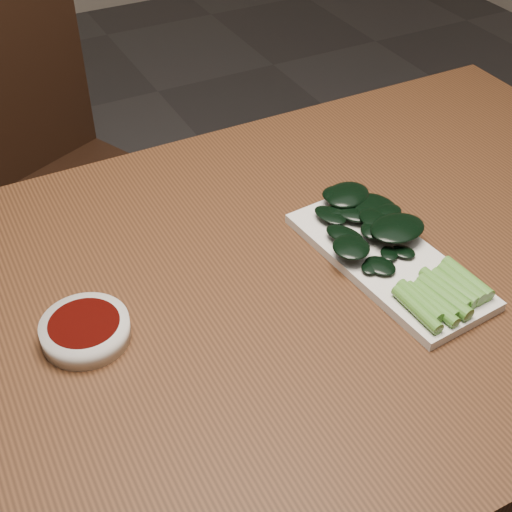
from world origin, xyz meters
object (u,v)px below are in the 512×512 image
object	(u,v)px
table	(268,320)
gai_lan	(388,239)
serving_plate	(387,260)
sauce_bowl	(85,330)
chair_far	(54,181)

from	to	relation	value
table	gai_lan	bearing A→B (deg)	-6.96
gai_lan	serving_plate	bearing A→B (deg)	-121.54
sauce_bowl	gai_lan	xyz separation A→B (m)	(0.43, -0.04, 0.01)
chair_far	table	bearing A→B (deg)	-105.56
table	gai_lan	xyz separation A→B (m)	(0.18, -0.02, 0.10)
gai_lan	chair_far	bearing A→B (deg)	110.87
chair_far	serving_plate	size ratio (longest dim) A/B	2.78
chair_far	sauce_bowl	size ratio (longest dim) A/B	8.12
table	chair_far	bearing A→B (deg)	99.34
gai_lan	sauce_bowl	bearing A→B (deg)	175.18
table	sauce_bowl	world-z (taller)	sauce_bowl
sauce_bowl	serving_plate	size ratio (longest dim) A/B	0.34
serving_plate	chair_far	bearing A→B (deg)	109.71
sauce_bowl	gai_lan	size ratio (longest dim) A/B	0.34
chair_far	gai_lan	world-z (taller)	chair_far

